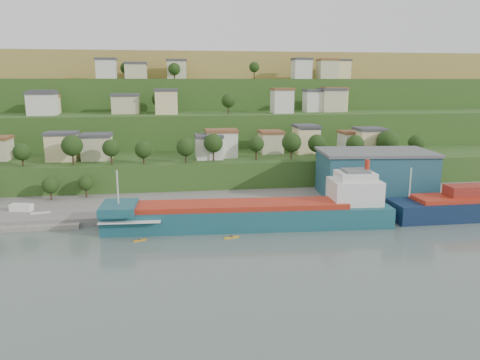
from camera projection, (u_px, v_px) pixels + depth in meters
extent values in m
plane|color=#4B5B55|center=(235.00, 241.00, 101.17)|extent=(500.00, 500.00, 0.00)
cube|color=slate|center=(292.00, 204.00, 131.17)|extent=(220.00, 26.00, 4.00)
cube|color=slate|center=(1.00, 222.00, 114.49)|extent=(40.00, 18.00, 2.40)
cube|color=#284719|center=(212.00, 185.00, 155.37)|extent=(260.00, 32.00, 20.00)
cube|color=#284719|center=(205.00, 169.00, 184.41)|extent=(280.00, 32.00, 44.00)
cube|color=#284719|center=(200.00, 157.00, 213.44)|extent=(300.00, 32.00, 70.00)
cube|color=olive|center=(192.00, 138.00, 285.07)|extent=(360.00, 120.00, 96.00)
cube|color=beige|center=(62.00, 148.00, 143.09)|extent=(8.86, 7.51, 7.95)
cube|color=#3F3F44|center=(61.00, 133.00, 142.18)|extent=(9.46, 8.11, 0.90)
cube|color=beige|center=(97.00, 148.00, 145.14)|extent=(8.61, 8.74, 7.24)
cube|color=#3F3F44|center=(96.00, 135.00, 144.31)|extent=(9.21, 9.34, 0.90)
cube|color=silver|center=(209.00, 148.00, 147.23)|extent=(8.06, 8.60, 6.70)
cube|color=#3F3F44|center=(209.00, 136.00, 146.45)|extent=(8.66, 9.20, 0.90)
cube|color=silver|center=(221.00, 144.00, 150.10)|extent=(9.73, 7.56, 8.03)
cube|color=brown|center=(221.00, 131.00, 149.18)|extent=(10.33, 8.16, 0.90)
cube|color=beige|center=(271.00, 143.00, 158.92)|extent=(7.21, 8.64, 6.69)
cube|color=brown|center=(271.00, 132.00, 158.14)|extent=(7.81, 9.24, 0.90)
cube|color=beige|center=(305.00, 140.00, 159.26)|extent=(7.29, 8.97, 8.62)
cube|color=#3F3F44|center=(306.00, 126.00, 158.28)|extent=(7.89, 9.57, 0.90)
cube|color=silver|center=(307.00, 141.00, 159.15)|extent=(7.03, 8.05, 8.12)
cube|color=#3F3F44|center=(307.00, 128.00, 158.23)|extent=(7.63, 8.65, 0.90)
cube|color=silver|center=(354.00, 143.00, 161.27)|extent=(9.44, 8.22, 6.34)
cube|color=brown|center=(355.00, 132.00, 160.53)|extent=(10.04, 8.82, 0.90)
cube|color=beige|center=(369.00, 142.00, 156.11)|extent=(8.71, 8.62, 7.97)
cube|color=#3F3F44|center=(370.00, 129.00, 155.20)|extent=(9.31, 9.22, 0.90)
cube|color=beige|center=(45.00, 105.00, 175.48)|extent=(9.82, 7.28, 6.09)
cube|color=brown|center=(44.00, 96.00, 174.77)|extent=(10.42, 7.88, 0.90)
cube|color=beige|center=(43.00, 104.00, 168.16)|extent=(7.76, 7.54, 8.01)
cube|color=#3F3F44|center=(42.00, 91.00, 167.25)|extent=(8.36, 8.14, 0.90)
cube|color=silver|center=(43.00, 105.00, 166.80)|extent=(9.55, 7.58, 7.40)
cube|color=#3F3F44|center=(42.00, 93.00, 165.95)|extent=(10.15, 8.18, 0.90)
cube|color=beige|center=(126.00, 105.00, 176.04)|extent=(9.81, 8.72, 6.48)
cube|color=#3F3F44|center=(125.00, 95.00, 175.28)|extent=(10.41, 9.32, 0.90)
cube|color=beige|center=(166.00, 103.00, 173.03)|extent=(8.05, 8.34, 8.36)
cube|color=#3F3F44|center=(166.00, 90.00, 172.08)|extent=(8.65, 8.94, 0.90)
cube|color=silver|center=(282.00, 102.00, 178.74)|extent=(7.50, 8.08, 8.62)
cube|color=brown|center=(282.00, 89.00, 177.76)|extent=(8.10, 8.68, 0.90)
cube|color=silver|center=(313.00, 102.00, 186.64)|extent=(7.01, 7.06, 7.95)
cube|color=#3F3F44|center=(314.00, 90.00, 185.73)|extent=(7.61, 7.66, 0.90)
cube|color=beige|center=(332.00, 101.00, 187.35)|extent=(9.06, 8.84, 8.37)
cube|color=#3F3F44|center=(332.00, 89.00, 186.40)|extent=(9.66, 9.44, 0.90)
cube|color=beige|center=(334.00, 100.00, 188.50)|extent=(9.07, 8.13, 8.76)
cube|color=brown|center=(334.00, 88.00, 187.51)|extent=(9.67, 8.73, 0.90)
cube|color=silver|center=(106.00, 70.00, 199.08)|extent=(8.03, 7.54, 7.80)
cube|color=#3F3F44|center=(106.00, 59.00, 198.19)|extent=(8.63, 8.14, 0.90)
cube|color=beige|center=(136.00, 72.00, 204.99)|extent=(9.18, 8.46, 6.29)
cube|color=#3F3F44|center=(136.00, 63.00, 204.25)|extent=(9.78, 9.06, 0.90)
cube|color=beige|center=(176.00, 70.00, 209.30)|extent=(8.43, 7.14, 7.77)
cube|color=#3F3F44|center=(176.00, 60.00, 208.41)|extent=(9.03, 7.74, 0.90)
cube|color=silver|center=(302.00, 70.00, 213.48)|extent=(7.95, 7.93, 8.49)
cube|color=#3F3F44|center=(302.00, 59.00, 212.52)|extent=(8.55, 8.53, 0.90)
cube|color=beige|center=(327.00, 70.00, 213.40)|extent=(8.36, 7.38, 8.18)
cube|color=brown|center=(328.00, 60.00, 212.47)|extent=(8.96, 7.98, 0.90)
cube|color=beige|center=(339.00, 70.00, 219.09)|extent=(9.15, 7.48, 8.23)
cube|color=#3F3F44|center=(339.00, 60.00, 218.15)|extent=(9.75, 8.08, 0.90)
cylinder|color=#382619|center=(23.00, 161.00, 134.11)|extent=(0.50, 0.50, 2.75)
sphere|color=black|center=(22.00, 152.00, 133.55)|extent=(4.95, 4.95, 4.95)
cylinder|color=#382619|center=(73.00, 158.00, 135.64)|extent=(0.50, 0.50, 4.01)
sphere|color=black|center=(72.00, 146.00, 134.88)|extent=(6.08, 6.08, 6.08)
cylinder|color=#382619|center=(112.00, 159.00, 136.66)|extent=(0.50, 0.50, 3.48)
sphere|color=black|center=(111.00, 148.00, 136.02)|extent=(5.04, 5.04, 5.04)
cylinder|color=#382619|center=(144.00, 159.00, 138.41)|extent=(0.50, 0.50, 2.72)
sphere|color=black|center=(143.00, 150.00, 137.84)|extent=(5.04, 5.04, 5.04)
cylinder|color=#382619|center=(186.00, 157.00, 139.76)|extent=(0.50, 0.50, 3.19)
sphere|color=black|center=(186.00, 147.00, 139.12)|extent=(5.53, 5.53, 5.53)
cylinder|color=#382619|center=(213.00, 155.00, 142.51)|extent=(0.50, 0.50, 3.94)
sphere|color=black|center=(213.00, 143.00, 141.78)|extent=(5.78, 5.78, 5.78)
cylinder|color=#382619|center=(256.00, 154.00, 145.02)|extent=(0.50, 0.50, 3.59)
sphere|color=black|center=(256.00, 144.00, 144.38)|extent=(4.82, 4.82, 4.82)
cylinder|color=#382619|center=(291.00, 154.00, 145.42)|extent=(0.50, 0.50, 3.69)
sphere|color=black|center=(292.00, 142.00, 144.70)|extent=(6.08, 6.08, 6.08)
cylinder|color=#382619|center=(317.00, 153.00, 147.96)|extent=(0.50, 0.50, 3.17)
sphere|color=black|center=(317.00, 143.00, 147.31)|extent=(5.66, 5.66, 5.66)
cylinder|color=#382619|center=(355.00, 154.00, 147.90)|extent=(0.50, 0.50, 2.94)
sphere|color=black|center=(355.00, 144.00, 147.28)|extent=(5.65, 5.65, 5.65)
cylinder|color=#382619|center=(387.00, 152.00, 150.54)|extent=(0.50, 0.50, 3.15)
sphere|color=black|center=(388.00, 141.00, 149.82)|extent=(7.00, 7.00, 7.00)
cylinder|color=#382619|center=(416.00, 152.00, 150.91)|extent=(0.50, 0.50, 3.15)
sphere|color=black|center=(416.00, 143.00, 150.30)|extent=(5.16, 5.16, 5.16)
cylinder|color=#382619|center=(254.00, 75.00, 208.26)|extent=(0.50, 0.50, 3.92)
sphere|color=black|center=(254.00, 67.00, 207.60)|extent=(4.57, 4.57, 4.57)
cylinder|color=#382619|center=(127.00, 75.00, 207.94)|extent=(0.50, 0.50, 3.24)
sphere|color=black|center=(127.00, 68.00, 207.29)|extent=(5.50, 5.50, 5.50)
cylinder|color=#382619|center=(228.00, 109.00, 175.79)|extent=(0.50, 0.50, 3.42)
sphere|color=black|center=(228.00, 101.00, 175.15)|extent=(5.17, 5.17, 5.17)
cylinder|color=#382619|center=(160.00, 108.00, 183.60)|extent=(0.50, 0.50, 3.44)
sphere|color=black|center=(160.00, 99.00, 182.89)|extent=(6.24, 6.24, 6.24)
cylinder|color=#382619|center=(175.00, 76.00, 206.23)|extent=(0.50, 0.50, 2.85)
sphere|color=black|center=(174.00, 69.00, 205.63)|extent=(5.28, 5.28, 5.28)
cube|color=#164753|center=(249.00, 221.00, 110.83)|extent=(67.89, 14.32, 6.74)
cube|color=#A92916|center=(241.00, 205.00, 109.74)|extent=(50.48, 11.43, 1.16)
cube|color=#164753|center=(119.00, 208.00, 105.62)|extent=(8.28, 11.00, 1.93)
cube|color=silver|center=(354.00, 191.00, 113.31)|extent=(12.07, 10.26, 5.78)
cube|color=silver|center=(355.00, 176.00, 112.52)|extent=(9.08, 8.17, 1.93)
cube|color=#595B5E|center=(356.00, 171.00, 112.26)|extent=(6.09, 6.09, 0.58)
cylinder|color=#A92916|center=(367.00, 166.00, 112.45)|extent=(1.22, 1.22, 2.89)
cylinder|color=silver|center=(118.00, 187.00, 104.63)|extent=(0.37, 0.37, 7.70)
cube|color=silver|center=(132.00, 216.00, 106.47)|extent=(14.06, 11.61, 0.24)
cylinder|color=silver|center=(410.00, 182.00, 114.34)|extent=(0.33, 0.33, 7.14)
cube|color=maroon|center=(470.00, 190.00, 117.25)|extent=(12.24, 5.12, 2.65)
cube|color=#205361|center=(374.00, 174.00, 132.61)|extent=(31.66, 20.93, 12.00)
cube|color=#595B5E|center=(376.00, 152.00, 131.29)|extent=(32.75, 22.02, 0.80)
cube|color=white|center=(22.00, 209.00, 117.18)|extent=(5.82, 3.57, 2.53)
cube|color=silver|center=(41.00, 214.00, 115.31)|extent=(4.87, 2.74, 0.92)
cube|color=orange|center=(140.00, 240.00, 101.10)|extent=(2.93, 1.45, 0.22)
sphere|color=#3F3F44|center=(140.00, 239.00, 101.02)|extent=(0.51, 0.51, 0.51)
cube|color=gold|center=(232.00, 237.00, 102.92)|extent=(3.51, 1.50, 0.26)
sphere|color=#3F3F44|center=(232.00, 236.00, 102.83)|extent=(0.61, 0.61, 0.61)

